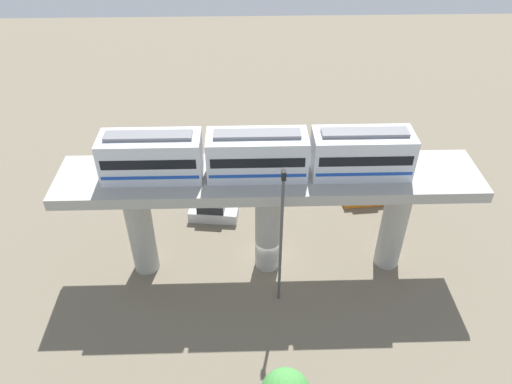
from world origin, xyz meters
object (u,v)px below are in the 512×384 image
object	(u,v)px
train	(257,155)
parked_car_black	(188,171)
parked_car_silver	(213,211)
parked_car_orange	(365,195)
signal_post	(281,235)

from	to	relation	value
train	parked_car_black	world-z (taller)	train
train	parked_car_black	size ratio (longest dim) A/B	4.55
train	parked_car_silver	size ratio (longest dim) A/B	4.68
train	parked_car_silver	bearing A→B (deg)	32.54
parked_car_silver	parked_car_black	distance (m)	6.74
train	parked_car_silver	world-z (taller)	train
parked_car_orange	signal_post	world-z (taller)	signal_post
train	signal_post	xyz separation A→B (m)	(-3.40, -1.49, -4.06)
parked_car_silver	signal_post	xyz separation A→B (m)	(-9.11, -5.13, 5.45)
train	parked_car_black	distance (m)	16.49
parked_car_black	signal_post	size ratio (longest dim) A/B	0.40
train	parked_car_orange	xyz separation A→B (m)	(7.65, -10.08, -9.51)
train	parked_car_orange	world-z (taller)	train
parked_car_silver	parked_car_black	size ratio (longest dim) A/B	0.97
parked_car_silver	parked_car_orange	bearing A→B (deg)	-75.39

